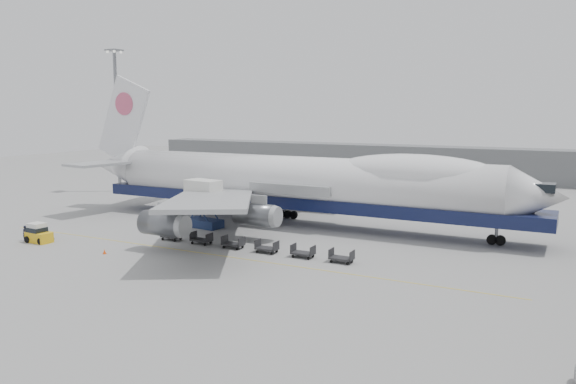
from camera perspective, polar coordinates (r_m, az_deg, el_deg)
The scene contains 15 objects.
ground at distance 63.37m, azimuth -4.25°, elevation -5.18°, with size 260.00×260.00×0.00m, color gray.
apron_line at distance 58.51m, azimuth -7.35°, elevation -6.37°, with size 60.00×0.15×0.01m, color gold.
hangar at distance 130.03m, azimuth 8.28°, elevation 3.26°, with size 110.00×8.00×7.00m, color slate.
floodlight_mast at distance 106.67m, azimuth -16.99°, elevation 7.69°, with size 2.40×2.40×25.43m.
airliner at distance 72.40m, azimuth 1.13°, elevation 1.06°, with size 67.00×55.30×19.98m.
catering_truck at distance 71.72m, azimuth -8.57°, elevation -0.87°, with size 5.08×3.79×6.06m.
baggage_tug at distance 69.33m, azimuth -24.04°, elevation -3.90°, with size 3.05×1.73×2.18m.
ground_worker at distance 70.67m, azimuth -25.11°, elevation -3.81°, with size 0.65×0.42×1.77m, color black.
traffic_cone at distance 61.46m, azimuth -18.15°, elevation -5.77°, with size 0.35×0.35×0.52m.
dolly_0 at distance 65.86m, azimuth -11.75°, elevation -4.34°, with size 2.30×1.35×1.30m.
dolly_1 at distance 63.34m, azimuth -8.79°, elevation -4.77°, with size 2.30×1.35×1.30m.
dolly_2 at distance 61.01m, azimuth -5.60°, elevation -5.22°, with size 2.30×1.35×1.30m.
dolly_3 at distance 58.89m, azimuth -2.16°, elevation -5.68°, with size 2.30×1.35×1.30m.
dolly_4 at distance 57.00m, azimuth 1.53°, elevation -6.15°, with size 2.30×1.35×1.30m.
dolly_5 at distance 55.36m, azimuth 5.46°, elevation -6.63°, with size 2.30×1.35×1.30m.
Camera 1 is at (32.47, -52.38, 14.78)m, focal length 35.00 mm.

